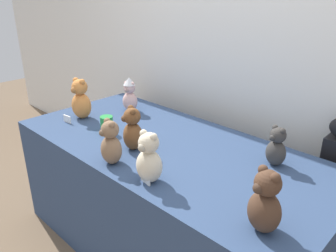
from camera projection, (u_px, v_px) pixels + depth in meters
name	position (u px, v px, depth m)	size (l,w,h in m)	color
wall_back	(242.00, 39.00, 2.26)	(7.00, 0.08, 2.60)	white
display_table	(168.00, 199.00, 2.15)	(1.98, 0.92, 0.77)	navy
teddy_bear_cocoa	(265.00, 203.00, 1.26)	(0.17, 0.15, 0.27)	#4C3323
teddy_bear_cream	(149.00, 159.00, 1.59)	(0.14, 0.12, 0.26)	beige
teddy_bear_ginger	(81.00, 100.00, 2.34)	(0.16, 0.14, 0.29)	#D17F3D
teddy_bear_mocha	(111.00, 143.00, 1.75)	(0.15, 0.13, 0.25)	#7F6047
teddy_bear_chestnut	(132.00, 130.00, 1.90)	(0.17, 0.16, 0.26)	brown
teddy_bear_blush	(130.00, 95.00, 2.49)	(0.14, 0.13, 0.25)	beige
teddy_bear_charcoal	(276.00, 147.00, 1.74)	(0.13, 0.12, 0.22)	#383533
party_cup_green	(107.00, 125.00, 2.14)	(0.08, 0.08, 0.11)	#238C3D
name_card_front_left	(145.00, 178.00, 1.61)	(0.07, 0.01, 0.05)	white
name_card_front_middle	(67.00, 119.00, 2.31)	(0.07, 0.01, 0.05)	white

